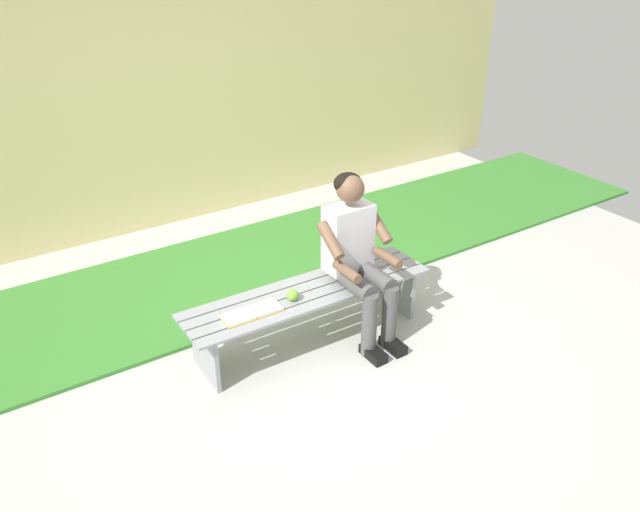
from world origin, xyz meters
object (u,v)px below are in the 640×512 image
apple (293,295)px  book_open (252,313)px  bench_near (309,302)px  person_seated (358,253)px

apple → book_open: 0.32m
bench_near → book_open: size_ratio=4.52×
person_seated → apple: 0.55m
apple → bench_near: bearing=-163.8°
bench_near → person_seated: 0.50m
bench_near → book_open: 0.49m
person_seated → apple: person_seated is taller
bench_near → person_seated: bearing=164.5°
person_seated → book_open: 0.86m
apple → book_open: bearing=0.2°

